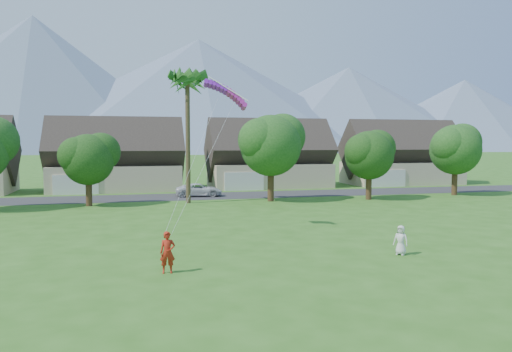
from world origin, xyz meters
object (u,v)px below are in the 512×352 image
object	(u,v)px
parafoil_kite	(227,92)
parked_car	(199,190)
watcher	(401,240)
kite_flyer	(168,252)

from	to	relation	value
parafoil_kite	parked_car	bearing A→B (deg)	99.58
parked_car	watcher	bearing A→B (deg)	-161.39
watcher	parafoil_kite	size ratio (longest dim) A/B	0.47
parked_car	kite_flyer	bearing A→B (deg)	176.23
kite_flyer	watcher	world-z (taller)	kite_flyer
parafoil_kite	watcher	bearing A→B (deg)	-39.34
kite_flyer	parafoil_kite	xyz separation A→B (m)	(4.61, 9.87, 8.15)
watcher	kite_flyer	bearing A→B (deg)	-128.00
kite_flyer	watcher	xyz separation A→B (m)	(11.97, 0.70, -0.17)
watcher	parafoil_kite	bearing A→B (deg)	177.39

